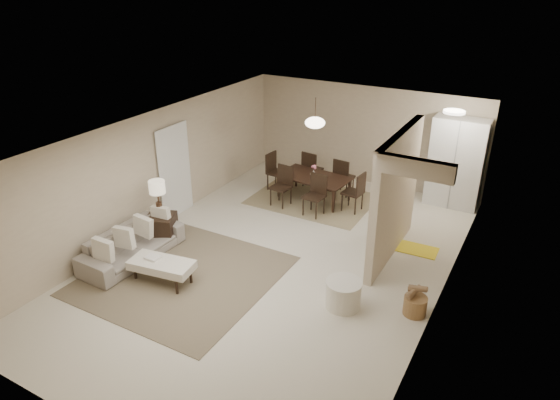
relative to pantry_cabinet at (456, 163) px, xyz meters
The scene contains 22 objects.
floor 4.88m from the pantry_cabinet, 119.52° to the right, with size 9.00×9.00×0.00m, color beige.
ceiling 4.98m from the pantry_cabinet, 119.52° to the right, with size 9.00×9.00×0.00m, color white.
back_wall 2.38m from the pantry_cabinet, behind, with size 6.00×6.00×0.00m, color #BAA68C.
left_wall 6.77m from the pantry_cabinet, 142.20° to the right, with size 9.00×9.00×0.00m, color #BAA68C.
right_wall 4.21m from the pantry_cabinet, 81.10° to the right, with size 9.00×9.00×0.00m, color #BAA68C.
partition 2.96m from the pantry_cabinet, 100.74° to the right, with size 0.15×2.50×2.50m, color #BAA68C.
doorway 6.40m from the pantry_cabinet, 146.29° to the right, with size 0.04×0.90×2.04m, color black.
pantry_cabinet is the anchor object (origin of this frame).
flush_light 1.70m from the pantry_cabinet, 93.01° to the right, with size 0.44×0.44×0.05m, color white.
living_rug 6.65m from the pantry_cabinet, 123.17° to the right, with size 3.20×3.20×0.01m, color brown.
sofa 7.34m from the pantry_cabinet, 131.12° to the right, with size 0.82×2.10×0.61m, color gray.
ottoman_bench 6.97m from the pantry_cabinet, 123.20° to the right, with size 1.22×0.70×0.41m.
side_table 6.74m from the pantry_cabinet, 135.21° to the right, with size 0.54×0.54×0.60m, color black.
table_lamp 6.69m from the pantry_cabinet, 135.21° to the right, with size 0.32×0.32×0.76m.
round_pouf 5.01m from the pantry_cabinet, 98.09° to the right, with size 0.60×0.60×0.47m, color silver.
wicker_basket 4.63m from the pantry_cabinet, 84.95° to the right, with size 0.38×0.38×0.32m, color brown.
dining_rug 3.42m from the pantry_cabinet, 155.54° to the right, with size 2.80×2.10×0.01m, color olive.
dining_table 3.35m from the pantry_cabinet, 155.54° to the right, with size 1.69×0.95×0.60m, color black.
dining_chairs 3.31m from the pantry_cabinet, 155.54° to the right, with size 2.57×1.96×0.95m.
vase 3.28m from the pantry_cabinet, 155.54° to the right, with size 0.16×0.16×0.17m, color silver.
yellow_mat 2.70m from the pantry_cabinet, 92.81° to the right, with size 0.83×0.50×0.01m, color yellow.
pendant_light 3.37m from the pantry_cabinet, 155.54° to the right, with size 0.46×0.46×0.71m.
Camera 1 is at (4.05, -7.18, 5.11)m, focal length 32.00 mm.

